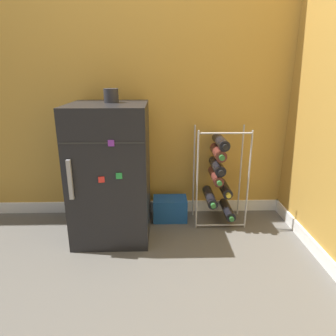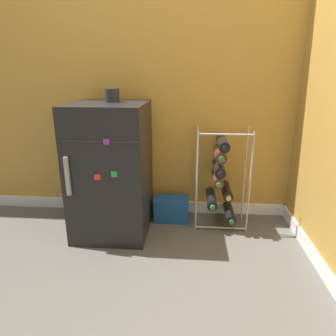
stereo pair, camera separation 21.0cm
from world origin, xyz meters
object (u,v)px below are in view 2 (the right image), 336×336
mini_fridge (112,170)px  soda_box (172,209)px  wine_rack (221,177)px  fridge_top_cup (112,95)px

mini_fridge → soda_box: size_ratio=3.53×
mini_fridge → wine_rack: mini_fridge is taller
soda_box → fridge_top_cup: bearing=-161.6°
wine_rack → soda_box: 0.46m
mini_fridge → soda_box: (0.40, 0.18, -0.37)m
mini_fridge → soda_box: mini_fridge is taller
wine_rack → soda_box: size_ratio=2.83×
mini_fridge → fridge_top_cup: (0.02, 0.05, 0.50)m
mini_fridge → fridge_top_cup: fridge_top_cup is taller
wine_rack → soda_box: bearing=173.0°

